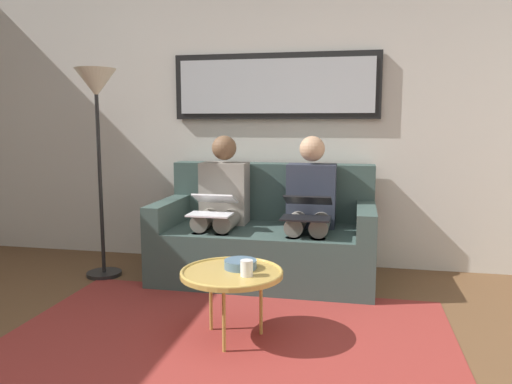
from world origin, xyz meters
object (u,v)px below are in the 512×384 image
Objects in this scene: framed_mirror at (275,86)px; bowl at (240,264)px; laptop_black at (307,208)px; standing_lamp at (97,106)px; person_right at (221,202)px; couch at (266,238)px; laptop_white at (213,205)px; coffee_table at (232,274)px; cup at (247,268)px; person_left at (310,205)px.

framed_mirror is 1.90m from bowl.
standing_lamp reaches higher than laptop_black.
laptop_black is at bearing 161.83° from person_right.
laptop_black is (-0.36, 0.30, 0.31)m from couch.
laptop_white is (0.36, 0.31, 0.31)m from couch.
coffee_table is 1.23m from person_right.
framed_mirror is 3.01× the size of coffee_table.
bowl is at bearing -115.49° from coffee_table.
bowl is 0.17× the size of person_right.
standing_lamp reaches higher than coffee_table.
couch reaches higher than cup.
bowl reaches higher than coffee_table.
person_left is at bearing 180.00° from person_right.
coffee_table is (-0.02, 1.61, -1.16)m from framed_mirror.
laptop_white is at bearing 18.54° from person_left.
person_left is (-0.36, 0.07, 0.29)m from couch.
person_left is 0.71m from person_right.
bowl is at bearing 111.04° from person_right.
laptop_white is (0.48, -0.97, 0.17)m from cup.
coffee_table is 1.01m from laptop_white.
laptop_white is at bearing 0.41° from laptop_black.
person_right is at bearing -18.17° from laptop_black.
coffee_table is at bearing -31.68° from cup.
person_left is at bearing 127.99° from framed_mirror.
coffee_table is 6.55× the size of cup.
laptop_white is (0.41, -0.84, 0.19)m from bowl.
laptop_black reaches higher than cup.
laptop_black is at bearing 117.30° from framed_mirror.
person_right reaches higher than couch.
bowl is 0.11× the size of standing_lamp.
standing_lamp is at bearing 26.71° from framed_mirror.
person_right is 0.24m from laptop_white.
framed_mirror is at bearing -89.16° from coffee_table.
person_right is at bearing 0.00° from person_left.
bowl is 0.96m from laptop_white.
laptop_black is at bearing -109.54° from bowl.
person_right is at bearing -68.96° from bowl.
laptop_white is at bearing 90.00° from person_right.
person_left is at bearing -173.17° from standing_lamp.
coffee_table is 0.09m from bowl.
couch is at bearing -87.12° from bowl.
standing_lamp is (0.95, -0.04, 0.75)m from laptop_white.
cup is 0.08× the size of person_left.
standing_lamp is at bearing -35.59° from coffee_table.
bowl is (0.07, -0.13, -0.02)m from cup.
couch is 0.56m from laptop_white.
cup is 0.08× the size of person_right.
bowl is 0.92m from laptop_black.
laptop_white is 1.21m from standing_lamp.
framed_mirror reaches higher than bowl.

